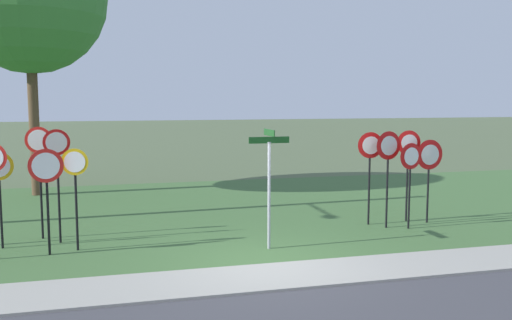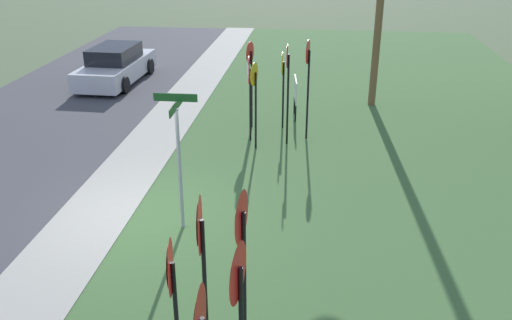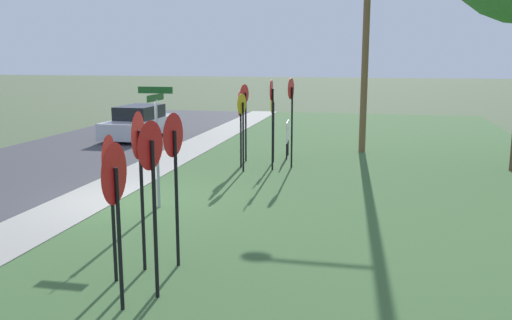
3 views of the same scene
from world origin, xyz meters
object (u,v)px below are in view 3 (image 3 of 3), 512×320
at_px(stop_sign_far_right, 245,107).
at_px(parked_hatchback_near, 140,123).
at_px(yield_sign_near_left, 109,174).
at_px(stop_sign_far_center, 272,106).
at_px(yield_sign_far_left, 138,152).
at_px(stop_sign_far_left, 240,112).
at_px(street_name_post, 157,136).
at_px(yield_sign_center, 114,187).
at_px(stop_sign_near_left, 242,117).
at_px(notice_board, 287,133).
at_px(yield_sign_near_right, 173,153).
at_px(stop_sign_center_tall, 291,104).
at_px(yield_sign_far_right, 151,168).
at_px(stop_sign_near_right, 273,113).
at_px(utility_pole, 362,9).

xyz_separation_m(stop_sign_far_right, parked_hatchback_near, (-4.51, -5.75, -1.22)).
bearing_deg(yield_sign_near_left, stop_sign_far_center, 164.50).
bearing_deg(yield_sign_far_left, stop_sign_far_center, 167.98).
xyz_separation_m(stop_sign_far_left, yield_sign_far_left, (8.55, 0.47, 0.23)).
bearing_deg(yield_sign_near_left, street_name_post, -177.43).
distance_m(stop_sign_far_right, yield_sign_center, 11.06).
bearing_deg(stop_sign_far_right, yield_sign_near_left, 12.75).
height_order(stop_sign_near_left, notice_board, stop_sign_near_left).
relative_size(yield_sign_far_left, parked_hatchback_near, 0.57).
bearing_deg(stop_sign_far_left, street_name_post, -18.58).
bearing_deg(yield_sign_near_right, stop_sign_center_tall, -178.30).
bearing_deg(stop_sign_far_center, stop_sign_far_right, -140.35).
bearing_deg(stop_sign_far_left, stop_sign_far_center, 72.12).
bearing_deg(street_name_post, yield_sign_near_left, 12.11).
xyz_separation_m(yield_sign_far_right, notice_board, (-11.57, 0.10, -1.09)).
relative_size(yield_sign_far_left, street_name_post, 0.94).
xyz_separation_m(stop_sign_far_right, yield_sign_far_right, (10.56, 1.17, 0.10)).
bearing_deg(stop_sign_center_tall, stop_sign_near_right, -131.01).
distance_m(stop_sign_far_center, parked_hatchback_near, 9.05).
height_order(stop_sign_near_left, stop_sign_center_tall, stop_sign_center_tall).
xyz_separation_m(stop_sign_far_left, yield_sign_center, (9.96, 0.75, 0.01)).
relative_size(stop_sign_far_center, yield_sign_near_left, 1.19).
distance_m(stop_sign_near_left, notice_board, 2.96).
xyz_separation_m(yield_sign_near_left, yield_sign_center, (0.89, 0.53, 0.03)).
height_order(yield_sign_far_left, utility_pole, utility_pole).
bearing_deg(utility_pole, parked_hatchback_near, -101.21).
xyz_separation_m(yield_sign_center, street_name_post, (-5.07, -1.48, -0.08)).
bearing_deg(yield_sign_near_right, stop_sign_far_center, -174.85).
bearing_deg(stop_sign_near_right, yield_sign_near_right, -2.54).
bearing_deg(stop_sign_center_tall, street_name_post, -17.17).
bearing_deg(stop_sign_far_left, stop_sign_far_right, 174.79).
relative_size(stop_sign_far_left, stop_sign_far_center, 0.86).
distance_m(stop_sign_near_left, yield_sign_center, 9.39).
bearing_deg(yield_sign_far_right, utility_pole, 176.43).
distance_m(stop_sign_near_right, yield_sign_far_right, 10.62).
relative_size(yield_sign_near_left, yield_sign_center, 0.98).
distance_m(yield_sign_near_right, yield_sign_center, 1.73).
height_order(yield_sign_near_left, yield_sign_far_left, yield_sign_far_left).
xyz_separation_m(stop_sign_near_right, yield_sign_near_right, (9.37, 0.11, 0.28)).
bearing_deg(parked_hatchback_near, yield_sign_center, 24.84).
relative_size(stop_sign_near_left, stop_sign_far_center, 0.86).
xyz_separation_m(stop_sign_far_center, notice_board, (-2.22, 0.14, -1.13)).
height_order(stop_sign_far_right, yield_sign_far_right, yield_sign_far_right).
relative_size(stop_sign_center_tall, yield_sign_far_right, 1.08).
bearing_deg(stop_sign_near_right, stop_sign_far_right, -89.82).
distance_m(yield_sign_near_right, yield_sign_far_left, 0.56).
relative_size(yield_sign_far_left, yield_sign_far_right, 1.01).
xyz_separation_m(yield_sign_near_left, yield_sign_far_right, (0.42, 0.86, 0.21)).
bearing_deg(street_name_post, stop_sign_near_right, 164.72).
height_order(yield_sign_center, notice_board, yield_sign_center).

